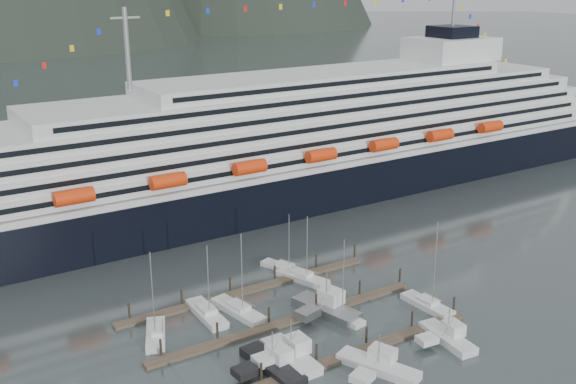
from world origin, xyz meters
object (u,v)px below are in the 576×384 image
Objects in this scene: trawler_a at (272,365)px; sailboat_a at (156,335)px; sailboat_f at (302,278)px; trawler_e at (326,308)px; sailboat_d at (338,314)px; cruise_ship at (295,150)px; sailboat_g at (285,268)px; trawler_b at (290,355)px; trawler_c at (378,366)px; sailboat_h at (427,305)px; trawler_d at (447,337)px; sailboat_b at (238,311)px; sailboat_c at (207,314)px.

sailboat_a is at bearing 27.03° from trawler_a.
sailboat_f reaches higher than trawler_e.
cruise_ship is at bearing -35.82° from sailboat_d.
trawler_a is at bearing 104.56° from sailboat_d.
sailboat_g is 30.78m from trawler_b.
sailboat_g is at bearing -33.56° from trawler_c.
sailboat_h is 1.27× the size of trawler_e.
trawler_a is 3.44m from trawler_b.
sailboat_d is 19.68m from sailboat_g.
sailboat_h is 17.03m from trawler_e.
sailboat_a is 44.10m from sailboat_h.
trawler_b is 1.05× the size of trawler_d.
cruise_ship is 72.75m from trawler_d.
sailboat_f is 26.53m from trawler_b.
sailboat_a is 19.79m from trawler_a.
sailboat_h is at bearing -120.27° from sailboat_d.
sailboat_d is 18.47m from trawler_a.
trawler_a is (-16.90, -7.43, 0.44)m from sailboat_d.
sailboat_b is at bearing 47.54° from trawler_d.
trawler_e is at bearing 143.77° from sailboat_f.
sailboat_b is 16.07m from sailboat_d.
sailboat_g is 27.79m from sailboat_h.
sailboat_b is 5.12m from sailboat_c.
sailboat_d is (27.20, -9.46, -0.03)m from sailboat_a.
cruise_ship reaches higher than sailboat_g.
sailboat_f is 0.82× the size of sailboat_h.
sailboat_g is 0.95× the size of trawler_c.
sailboat_g is (20.02, 8.26, -0.04)m from sailboat_c.
sailboat_a is at bearing 80.47° from sailboat_b.
sailboat_d is at bearing -70.62° from trawler_a.
sailboat_h is at bearing -169.16° from sailboat_f.
sailboat_c is 0.95× the size of sailboat_d.
sailboat_a is 1.13× the size of sailboat_c.
sailboat_f reaches higher than trawler_b.
sailboat_b is 1.05× the size of sailboat_d.
trawler_e is (-15.30, 7.45, 0.51)m from sailboat_h.
cruise_ship is at bearing -34.04° from trawler_b.
sailboat_c is (-45.10, -43.21, -11.61)m from cruise_ship.
trawler_d is at bearing 172.77° from sailboat_f.
sailboat_g is at bearing -125.66° from cruise_ship.
cruise_ship is at bearing -42.77° from trawler_e.
sailboat_b is 1.41× the size of trawler_d.
trawler_e reaches higher than trawler_d.
cruise_ship reaches higher than trawler_e.
sailboat_b is 1.11× the size of sailboat_c.
sailboat_a is 1.35× the size of trawler_b.
sailboat_c is 21.04m from sailboat_d.
trawler_c is 1.17× the size of trawler_d.
trawler_a is 1.10× the size of trawler_b.
sailboat_f is 29.13m from trawler_a.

